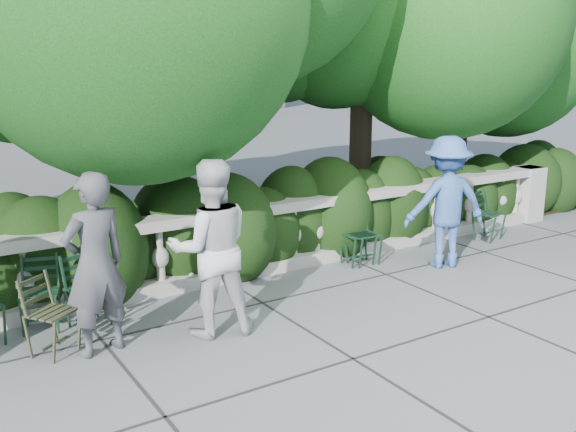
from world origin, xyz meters
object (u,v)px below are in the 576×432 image
chair_d (363,267)px  person_casual_man (211,248)px  chair_e (369,267)px  chair_c (98,329)px  chair_b (42,335)px  person_older_blue (446,202)px  chair_f (495,241)px  person_woman_grey (95,265)px  chair_weathered (67,356)px

chair_d → person_casual_man: 3.13m
person_casual_man → chair_e: bearing=-149.4°
chair_e → person_casual_man: 3.19m
chair_c → chair_b: bearing=147.6°
person_casual_man → person_older_blue: bearing=-160.8°
chair_f → person_woman_grey: (-6.71, -0.58, 0.94)m
chair_e → chair_f: (2.61, -0.09, 0.00)m
chair_d → chair_f: same height
chair_d → chair_e: 0.09m
chair_c → person_casual_man: person_casual_man is taller
chair_b → chair_e: (4.53, -0.08, 0.00)m
chair_b → person_older_blue: size_ratio=0.45×
chair_weathered → person_woman_grey: size_ratio=0.45×
person_woman_grey → chair_e: bearing=175.7°
chair_weathered → person_casual_man: bearing=-44.0°
chair_c → chair_d: (3.89, 0.14, 0.00)m
chair_b → person_casual_man: (1.62, -0.93, 0.96)m
chair_f → chair_e: bearing=163.9°
person_woman_grey → person_older_blue: size_ratio=1.00×
chair_b → chair_f: size_ratio=1.00×
chair_c → person_casual_man: bearing=-51.0°
person_casual_man → person_woman_grey: bearing=5.9°
chair_c → person_older_blue: (4.91, -0.43, 0.94)m
chair_d → chair_f: size_ratio=1.00×
chair_f → chair_weathered: size_ratio=1.00×
chair_b → chair_weathered: (0.10, -0.67, 0.00)m
chair_c → person_casual_man: 1.61m
chair_weathered → chair_b: bearing=64.5°
chair_d → chair_weathered: size_ratio=1.00×
chair_c → person_older_blue: 5.01m
chair_f → chair_weathered: bearing=170.0°
person_woman_grey → chair_c: bearing=-116.7°
chair_e → chair_f: size_ratio=1.00×
chair_b → person_casual_man: bearing=-11.8°
chair_c → person_older_blue: size_ratio=0.45×
chair_c → chair_e: 3.97m
chair_c → chair_d: bearing=-13.3°
chair_b → chair_c: 0.59m
chair_d → person_casual_man: size_ratio=0.44×
chair_b → chair_d: (4.45, -0.03, 0.00)m
chair_f → person_woman_grey: size_ratio=0.45×
chair_b → person_casual_man: size_ratio=0.44×
chair_e → person_older_blue: size_ratio=0.45×
chair_c → chair_f: same height
chair_d → person_woman_grey: person_woman_grey is taller
chair_d → person_casual_man: person_casual_man is taller
chair_d → person_older_blue: person_older_blue is taller
chair_weathered → chair_d: bearing=-26.0°
chair_weathered → person_older_blue: bearing=-33.6°
chair_e → person_woman_grey: bearing=-170.0°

